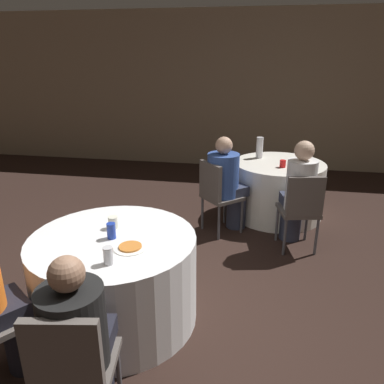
# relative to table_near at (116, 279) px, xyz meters

# --- Properties ---
(ground_plane) EXTENTS (16.00, 16.00, 0.00)m
(ground_plane) POSITION_rel_table_near_xyz_m (0.24, -0.13, -0.36)
(ground_plane) COLOR black
(wall_back) EXTENTS (16.00, 0.06, 2.80)m
(wall_back) POSITION_rel_table_near_xyz_m (0.24, 4.68, 1.04)
(wall_back) COLOR gray
(wall_back) RESTS_ON ground_plane
(table_near) EXTENTS (1.28, 1.28, 0.73)m
(table_near) POSITION_rel_table_near_xyz_m (0.00, 0.00, 0.00)
(table_near) COLOR white
(table_near) RESTS_ON ground_plane
(table_far) EXTENTS (1.17, 1.17, 0.73)m
(table_far) POSITION_rel_table_near_xyz_m (1.34, 2.36, 0.00)
(table_far) COLOR white
(table_far) RESTS_ON ground_plane
(chair_near_south) EXTENTS (0.46, 0.46, 0.88)m
(chair_near_south) POSITION_rel_table_near_xyz_m (0.17, -1.04, 0.17)
(chair_near_south) COLOR #59514C
(chair_near_south) RESTS_ON ground_plane
(chair_far_south) EXTENTS (0.47, 0.48, 0.88)m
(chair_far_south) POSITION_rel_table_near_xyz_m (1.54, 1.39, 0.17)
(chair_far_south) COLOR #59514C
(chair_far_south) RESTS_ON ground_plane
(chair_far_southwest) EXTENTS (0.57, 0.57, 0.88)m
(chair_far_southwest) POSITION_rel_table_near_xyz_m (0.60, 1.69, 0.17)
(chair_far_southwest) COLOR #59514C
(chair_far_southwest) RESTS_ON ground_plane
(person_black_shirt) EXTENTS (0.38, 0.51, 1.11)m
(person_black_shirt) POSITION_rel_table_near_xyz_m (0.15, -0.88, 0.21)
(person_black_shirt) COLOR black
(person_black_shirt) RESTS_ON ground_plane
(person_white_shirt) EXTENTS (0.36, 0.49, 1.21)m
(person_white_shirt) POSITION_rel_table_near_xyz_m (1.50, 1.55, 0.24)
(person_white_shirt) COLOR #33384C
(person_white_shirt) RESTS_ON ground_plane
(person_blue_shirt) EXTENTS (0.50, 0.50, 1.16)m
(person_blue_shirt) POSITION_rel_table_near_xyz_m (0.72, 1.79, 0.24)
(person_blue_shirt) COLOR #33384C
(person_blue_shirt) RESTS_ON ground_plane
(pizza_plate_near) EXTENTS (0.24, 0.24, 0.02)m
(pizza_plate_near) POSITION_rel_table_near_xyz_m (0.19, -0.13, 0.37)
(pizza_plate_near) COLOR white
(pizza_plate_near) RESTS_ON table_near
(soda_can_silver) EXTENTS (0.07, 0.07, 0.12)m
(soda_can_silver) POSITION_rel_table_near_xyz_m (0.12, -0.36, 0.42)
(soda_can_silver) COLOR silver
(soda_can_silver) RESTS_ON table_near
(soda_can_blue) EXTENTS (0.07, 0.07, 0.12)m
(soda_can_blue) POSITION_rel_table_near_xyz_m (0.00, -0.01, 0.42)
(soda_can_blue) COLOR #1E38A5
(soda_can_blue) RESTS_ON table_near
(cup_near) EXTENTS (0.08, 0.08, 0.10)m
(cup_near) POSITION_rel_table_near_xyz_m (-0.05, 0.16, 0.41)
(cup_near) COLOR silver
(cup_near) RESTS_ON table_near
(bottle_far) EXTENTS (0.09, 0.09, 0.28)m
(bottle_far) POSITION_rel_table_near_xyz_m (1.07, 2.57, 0.50)
(bottle_far) COLOR white
(bottle_far) RESTS_ON table_far
(cup_far) EXTENTS (0.07, 0.07, 0.09)m
(cup_far) POSITION_rel_table_near_xyz_m (1.36, 2.16, 0.41)
(cup_far) COLOR red
(cup_far) RESTS_ON table_far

